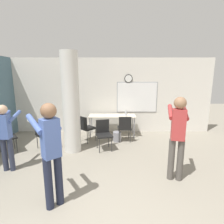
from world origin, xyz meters
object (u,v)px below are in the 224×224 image
chair_table_front (104,133)px  person_watching_back (6,133)px  chair_table_right (125,127)px  person_playing_side (178,132)px  chair_table_left (86,127)px  chair_near_pillar (43,133)px  bottle_on_table (126,114)px  folding_table (112,117)px  chair_by_left_wall (4,136)px  person_playing_front (51,148)px

chair_table_front → person_watching_back: person_watching_back is taller
chair_table_right → person_playing_side: (0.91, -2.15, 0.52)m
chair_table_left → chair_near_pillar: bearing=-152.4°
chair_near_pillar → chair_table_right: bearing=14.5°
bottle_on_table → person_playing_side: bearing=-72.3°
bottle_on_table → chair_near_pillar: bearing=-156.4°
folding_table → person_playing_side: (1.32, -2.76, 0.33)m
person_playing_side → bottle_on_table: bearing=107.7°
chair_by_left_wall → person_playing_side: (4.32, -1.23, 0.52)m
chair_near_pillar → person_playing_front: bearing=-65.1°
chair_near_pillar → chair_table_right: size_ratio=1.00×
chair_table_right → chair_table_left: same height
chair_table_front → chair_table_left: (-0.60, 0.60, 0.00)m
chair_table_left → person_playing_side: bearing=-44.5°
chair_near_pillar → person_watching_back: bearing=-106.0°
chair_table_right → person_playing_side: 2.39m
person_watching_back → bottle_on_table: bearing=38.4°
chair_by_left_wall → person_playing_side: person_playing_side is taller
person_watching_back → folding_table: bearing=45.3°
chair_near_pillar → chair_table_left: same height
person_playing_front → chair_table_right: bearing=64.6°
folding_table → chair_near_pillar: chair_near_pillar is taller
person_watching_back → chair_table_front: bearing=29.2°
chair_by_left_wall → person_watching_back: person_watching_back is taller
chair_near_pillar → person_playing_front: 2.58m
bottle_on_table → person_playing_front: bearing=-113.3°
chair_near_pillar → folding_table: bearing=31.2°
chair_near_pillar → person_watching_back: person_watching_back is taller
chair_table_right → person_playing_front: person_playing_front is taller
chair_table_front → person_watching_back: bearing=-150.8°
chair_table_front → folding_table: bearing=78.3°
chair_table_left → chair_by_left_wall: bearing=-157.0°
chair_near_pillar → person_playing_side: (3.37, -1.52, 0.52)m
chair_near_pillar → person_watching_back: 1.27m
chair_table_right → chair_by_left_wall: 3.53m
bottle_on_table → person_watching_back: (-2.86, -2.27, 0.06)m
chair_by_left_wall → chair_near_pillar: bearing=16.8°
bottle_on_table → chair_table_right: size_ratio=0.26×
person_playing_side → chair_near_pillar: bearing=155.8°
chair_near_pillar → chair_table_left: bearing=27.6°
chair_table_left → bottle_on_table: bearing=19.8°
chair_by_left_wall → chair_table_left: 2.33m
chair_table_left → chair_table_front: bearing=-44.9°
person_playing_front → bottle_on_table: bearing=66.7°
chair_table_left → person_playing_front: person_playing_front is taller
person_playing_side → chair_table_right: bearing=113.0°
chair_table_front → person_playing_side: person_playing_side is taller
chair_near_pillar → chair_by_left_wall: size_ratio=1.00×
folding_table → person_playing_side: person_playing_side is taller
folding_table → chair_by_left_wall: (-3.00, -1.53, -0.19)m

